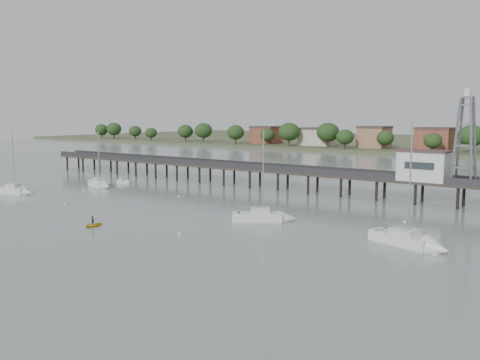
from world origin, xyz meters
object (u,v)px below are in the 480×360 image
object	(u,v)px
sailboat_a	(18,191)
white_tender	(124,182)
pier	(298,172)
sailboat_d	(416,243)
lattice_tower	(465,141)
sailboat_b	(101,184)
yellow_dinghy	(93,226)
sailboat_c	(269,217)

from	to	relation	value
sailboat_a	white_tender	xyz separation A→B (m)	(3.94, 23.18, -0.27)
pier	white_tender	distance (m)	39.72
sailboat_a	sailboat_d	bearing A→B (deg)	-10.24
lattice_tower	sailboat_a	world-z (taller)	lattice_tower
lattice_tower	white_tender	distance (m)	70.98
lattice_tower	sailboat_b	bearing A→B (deg)	-163.72
white_tender	sailboat_d	bearing A→B (deg)	-35.51
pier	yellow_dinghy	bearing A→B (deg)	-96.86
sailboat_d	sailboat_b	distance (m)	71.60
white_tender	sailboat_a	bearing A→B (deg)	-120.46
pier	sailboat_b	world-z (taller)	sailboat_b
white_tender	pier	bearing A→B (deg)	-2.36
pier	yellow_dinghy	world-z (taller)	pier
lattice_tower	yellow_dinghy	bearing A→B (deg)	-128.79
sailboat_d	sailboat_a	bearing A→B (deg)	-159.62
pier	sailboat_c	size ratio (longest dim) A/B	10.85
pier	white_tender	size ratio (longest dim) A/B	44.51
sailboat_d	white_tender	distance (m)	74.34
sailboat_a	sailboat_b	world-z (taller)	sailboat_b
sailboat_d	sailboat_c	world-z (taller)	sailboat_d
sailboat_c	sailboat_a	bearing A→B (deg)	152.57
sailboat_d	sailboat_b	bearing A→B (deg)	-172.20
lattice_tower	sailboat_b	distance (m)	71.39
sailboat_d	sailboat_b	xyz separation A→B (m)	(-70.66, 11.58, 0.01)
sailboat_b	white_tender	bearing A→B (deg)	114.59
sailboat_a	sailboat_c	xyz separation A→B (m)	(53.71, 6.98, -0.01)
sailboat_c	lattice_tower	bearing A→B (deg)	21.32
sailboat_d	lattice_tower	bearing A→B (deg)	112.34
sailboat_c	yellow_dinghy	distance (m)	24.85
lattice_tower	sailboat_b	size ratio (longest dim) A/B	1.24
sailboat_c	yellow_dinghy	size ratio (longest dim) A/B	4.98
sailboat_a	sailboat_d	distance (m)	75.97
yellow_dinghy	sailboat_a	bearing A→B (deg)	155.14
sailboat_b	sailboat_d	bearing A→B (deg)	5.53
pier	sailboat_d	xyz separation A→B (m)	(34.37, -31.38, -3.16)
sailboat_d	yellow_dinghy	world-z (taller)	sailboat_d
sailboat_a	sailboat_d	xyz separation A→B (m)	(75.85, 4.33, -0.01)
sailboat_b	sailboat_c	size ratio (longest dim) A/B	0.90
sailboat_c	white_tender	xyz separation A→B (m)	(-49.77, 16.20, -0.26)
pier	lattice_tower	size ratio (longest dim) A/B	9.68
sailboat_b	white_tender	distance (m)	7.38
sailboat_d	sailboat_b	size ratio (longest dim) A/B	1.23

